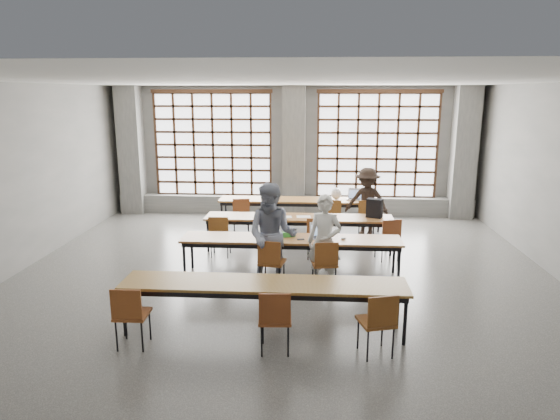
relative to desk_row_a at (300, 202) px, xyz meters
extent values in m
plane|color=#4B4B49|center=(-0.21, -3.85, -0.66)|extent=(11.00, 11.00, 0.00)
plane|color=silver|center=(-0.21, -3.85, 2.84)|extent=(11.00, 11.00, 0.00)
plane|color=#5E5E5B|center=(-0.21, 1.65, 1.09)|extent=(10.00, 0.00, 10.00)
plane|color=#5E5E5B|center=(-0.21, -9.35, 1.09)|extent=(10.00, 0.00, 10.00)
cube|color=#575654|center=(-4.71, 1.37, 1.09)|extent=(0.60, 0.55, 3.50)
cube|color=#575654|center=(-0.21, 1.37, 1.09)|extent=(0.60, 0.55, 3.50)
cube|color=#575654|center=(4.29, 1.37, 1.09)|extent=(0.60, 0.55, 3.50)
cube|color=white|center=(-2.46, 1.63, 1.24)|extent=(3.20, 0.02, 2.80)
cube|color=black|center=(-2.46, 1.55, 1.24)|extent=(3.20, 0.05, 2.80)
cube|color=black|center=(-2.46, 1.55, -0.21)|extent=(3.32, 0.07, 0.10)
cube|color=black|center=(-2.46, 1.55, 2.69)|extent=(3.32, 0.07, 0.10)
cube|color=white|center=(2.04, 1.63, 1.24)|extent=(3.20, 0.02, 2.80)
cube|color=black|center=(2.04, 1.55, 1.24)|extent=(3.20, 0.05, 2.80)
cube|color=black|center=(2.04, 1.55, -0.21)|extent=(3.32, 0.07, 0.10)
cube|color=black|center=(2.04, 1.55, 2.69)|extent=(3.32, 0.07, 0.10)
cube|color=#575654|center=(-0.21, 1.45, -0.41)|extent=(9.80, 0.35, 0.50)
cube|color=brown|center=(0.00, 0.00, 0.05)|extent=(4.00, 0.70, 0.04)
cube|color=black|center=(0.00, 0.00, -0.01)|extent=(3.90, 0.64, 0.08)
cylinder|color=black|center=(-1.92, -0.29, -0.32)|extent=(0.05, 0.05, 0.69)
cylinder|color=black|center=(-1.92, 0.29, -0.32)|extent=(0.05, 0.05, 0.69)
cylinder|color=black|center=(1.92, -0.29, -0.32)|extent=(0.05, 0.05, 0.69)
cylinder|color=black|center=(1.92, 0.29, -0.32)|extent=(0.05, 0.05, 0.69)
cube|color=brown|center=(0.03, -1.78, 0.05)|extent=(4.00, 0.70, 0.04)
cube|color=black|center=(0.03, -1.78, -0.01)|extent=(3.90, 0.64, 0.08)
cylinder|color=black|center=(-1.89, -2.07, -0.32)|extent=(0.05, 0.05, 0.69)
cylinder|color=black|center=(-1.89, -1.49, -0.32)|extent=(0.05, 0.05, 0.69)
cylinder|color=black|center=(1.95, -2.07, -0.32)|extent=(0.05, 0.05, 0.69)
cylinder|color=black|center=(1.95, -1.49, -0.32)|extent=(0.05, 0.05, 0.69)
cube|color=brown|center=(-0.07, -3.40, 0.05)|extent=(4.00, 0.70, 0.04)
cube|color=black|center=(-0.07, -3.40, -0.01)|extent=(3.90, 0.64, 0.08)
cylinder|color=black|center=(-1.99, -3.69, -0.32)|extent=(0.05, 0.05, 0.69)
cylinder|color=black|center=(-1.99, -3.11, -0.32)|extent=(0.05, 0.05, 0.69)
cylinder|color=black|center=(1.85, -3.69, -0.32)|extent=(0.05, 0.05, 0.69)
cylinder|color=black|center=(1.85, -3.11, -0.32)|extent=(0.05, 0.05, 0.69)
cube|color=brown|center=(-0.34, -5.60, 0.05)|extent=(4.00, 0.70, 0.04)
cube|color=black|center=(-0.34, -5.60, -0.01)|extent=(3.90, 0.64, 0.08)
cylinder|color=black|center=(-2.26, -5.89, -0.32)|extent=(0.05, 0.05, 0.69)
cylinder|color=black|center=(-2.26, -5.31, -0.32)|extent=(0.05, 0.05, 0.69)
cylinder|color=black|center=(1.58, -5.89, -0.32)|extent=(0.05, 0.05, 0.69)
cylinder|color=black|center=(1.58, -5.31, -0.32)|extent=(0.05, 0.05, 0.69)
cube|color=brown|center=(-1.40, -0.55, -0.21)|extent=(0.49, 0.49, 0.04)
cube|color=brown|center=(-1.36, -0.75, 0.02)|extent=(0.40, 0.10, 0.40)
cylinder|color=black|center=(-1.40, -0.55, -0.44)|extent=(0.02, 0.02, 0.45)
cube|color=brown|center=(0.80, -0.55, -0.21)|extent=(0.45, 0.45, 0.04)
cube|color=brown|center=(0.78, -0.75, 0.02)|extent=(0.40, 0.06, 0.40)
cylinder|color=black|center=(0.80, -0.55, -0.44)|extent=(0.02, 0.02, 0.45)
cube|color=brown|center=(1.60, -0.55, -0.21)|extent=(0.46, 0.46, 0.04)
cube|color=brown|center=(1.58, -0.75, 0.02)|extent=(0.40, 0.07, 0.40)
cylinder|color=black|center=(1.60, -0.55, -0.44)|extent=(0.02, 0.02, 0.45)
cube|color=brown|center=(-1.57, -2.33, -0.21)|extent=(0.42, 0.42, 0.04)
cube|color=brown|center=(-1.57, -2.53, 0.02)|extent=(0.40, 0.03, 0.40)
cylinder|color=black|center=(-1.57, -2.33, -0.44)|extent=(0.02, 0.02, 0.45)
cube|color=brown|center=(0.43, -2.33, -0.21)|extent=(0.46, 0.46, 0.04)
cube|color=brown|center=(0.41, -2.53, 0.02)|extent=(0.40, 0.07, 0.40)
cylinder|color=black|center=(0.43, -2.33, -0.44)|extent=(0.02, 0.02, 0.45)
cube|color=maroon|center=(1.83, -2.33, -0.21)|extent=(0.52, 0.52, 0.04)
cube|color=maroon|center=(1.89, -2.52, 0.02)|extent=(0.39, 0.14, 0.40)
cylinder|color=black|center=(1.83, -2.33, -0.44)|extent=(0.02, 0.02, 0.45)
cube|color=brown|center=(-0.37, -3.95, -0.21)|extent=(0.49, 0.49, 0.04)
cube|color=brown|center=(-0.40, -4.14, 0.02)|extent=(0.40, 0.10, 0.40)
cylinder|color=black|center=(-0.37, -3.95, -0.44)|extent=(0.02, 0.02, 0.45)
cube|color=brown|center=(0.53, -3.95, -0.21)|extent=(0.48, 0.48, 0.04)
cube|color=brown|center=(0.57, -4.14, 0.02)|extent=(0.40, 0.09, 0.40)
cylinder|color=black|center=(0.53, -3.95, -0.44)|extent=(0.02, 0.02, 0.45)
cube|color=brown|center=(-2.04, -6.15, -0.21)|extent=(0.43, 0.43, 0.04)
cube|color=brown|center=(-2.04, -6.35, 0.02)|extent=(0.40, 0.04, 0.40)
cylinder|color=black|center=(-2.04, -6.15, -0.44)|extent=(0.02, 0.02, 0.45)
cube|color=brown|center=(-0.14, -6.15, -0.21)|extent=(0.44, 0.44, 0.04)
cube|color=brown|center=(-0.13, -6.35, 0.02)|extent=(0.40, 0.05, 0.40)
cylinder|color=black|center=(-0.14, -6.15, -0.44)|extent=(0.02, 0.02, 0.45)
cube|color=brown|center=(1.16, -6.15, -0.21)|extent=(0.52, 0.52, 0.04)
cube|color=brown|center=(1.21, -6.34, 0.02)|extent=(0.39, 0.14, 0.40)
cylinder|color=black|center=(1.16, -6.15, -0.44)|extent=(0.02, 0.02, 0.45)
imported|color=silver|center=(0.53, -3.90, 0.16)|extent=(0.68, 0.54, 1.64)
imported|color=#19264D|center=(-0.37, -3.90, 0.25)|extent=(0.98, 0.81, 1.83)
imported|color=black|center=(1.60, -0.50, 0.14)|extent=(1.18, 0.93, 1.61)
cube|color=#B1B1B6|center=(0.48, -3.35, 0.08)|extent=(0.41, 0.34, 0.02)
cube|color=black|center=(0.49, -3.36, 0.09)|extent=(0.33, 0.25, 0.00)
cube|color=#B1B1B6|center=(0.45, -3.21, 0.20)|extent=(0.37, 0.15, 0.26)
cube|color=#89B4EE|center=(0.45, -3.22, 0.17)|extent=(0.31, 0.12, 0.21)
cube|color=silver|center=(1.35, 0.05, 0.08)|extent=(0.41, 0.34, 0.02)
cube|color=black|center=(1.35, 0.04, 0.09)|extent=(0.33, 0.24, 0.00)
cube|color=silver|center=(1.38, 0.19, 0.20)|extent=(0.37, 0.15, 0.26)
cube|color=#86A6E8|center=(1.38, 0.17, 0.17)|extent=(0.31, 0.12, 0.21)
ellipsoid|color=silver|center=(0.88, -3.42, 0.08)|extent=(0.11, 0.10, 0.04)
cube|color=#2D872C|center=(-0.12, -3.32, 0.11)|extent=(0.27, 0.16, 0.09)
cube|color=black|center=(0.11, -3.50, 0.07)|extent=(0.14, 0.09, 0.01)
cube|color=silver|center=(-0.27, -1.83, 0.07)|extent=(0.33, 0.25, 0.00)
cube|color=white|center=(0.13, -1.78, 0.07)|extent=(0.31, 0.23, 0.00)
cube|color=black|center=(1.63, -1.73, 0.27)|extent=(0.37, 0.31, 0.40)
ellipsoid|color=white|center=(0.90, 0.05, 0.21)|extent=(0.29, 0.25, 0.29)
cube|color=#9D2613|center=(-2.04, -6.15, -0.16)|extent=(0.21, 0.14, 0.06)
camera|label=1|loc=(0.33, -12.12, 2.65)|focal=32.00mm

